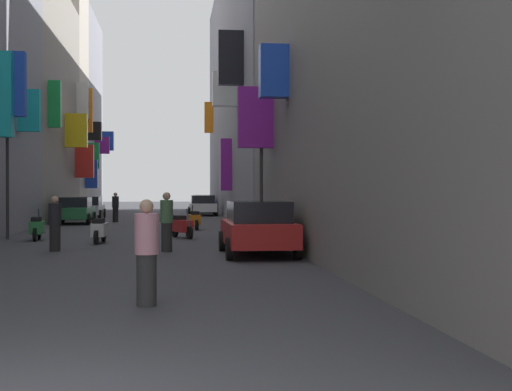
{
  "coord_description": "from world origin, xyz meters",
  "views": [
    {
      "loc": [
        1.54,
        -5.52,
        1.85
      ],
      "look_at": [
        4.56,
        19.61,
        1.62
      ],
      "focal_mm": 48.4,
      "sensor_mm": 36.0,
      "label": 1
    }
  ],
  "objects": [
    {
      "name": "pedestrian_mid_street",
      "position": [
        1.12,
        5.51,
        0.84
      ],
      "size": [
        0.54,
        0.54,
        1.69
      ],
      "color": "#2E2E2E",
      "rests_on": "ground"
    },
    {
      "name": "scooter_white",
      "position": [
        -0.97,
        18.63,
        0.46
      ],
      "size": [
        0.53,
        1.84,
        1.13
      ],
      "color": "silver",
      "rests_on": "ground"
    },
    {
      "name": "ground_plane",
      "position": [
        0.0,
        30.0,
        0.0
      ],
      "size": [
        140.0,
        140.0,
        0.0
      ],
      "primitive_type": "plane",
      "color": "#38383D"
    },
    {
      "name": "building_right_mid_b",
      "position": [
        8.0,
        42.17,
        8.98
      ],
      "size": [
        7.34,
        35.64,
        17.97
      ],
      "color": "gray",
      "rests_on": "ground"
    },
    {
      "name": "building_left_mid_a",
      "position": [
        -7.98,
        37.17,
        7.01
      ],
      "size": [
        7.32,
        13.77,
        14.02
      ],
      "color": "gray",
      "rests_on": "ground"
    },
    {
      "name": "traffic_light_far_corner",
      "position": [
        -4.56,
        20.9,
        3.15
      ],
      "size": [
        0.26,
        0.34,
        4.67
      ],
      "color": "#2D2D2D",
      "rests_on": "ground"
    },
    {
      "name": "parked_car_green",
      "position": [
        -3.71,
        32.47,
        0.75
      ],
      "size": [
        1.88,
        3.9,
        1.43
      ],
      "color": "#236638",
      "rests_on": "ground"
    },
    {
      "name": "pedestrian_near_left",
      "position": [
        -1.97,
        15.58,
        0.82
      ],
      "size": [
        0.49,
        0.49,
        1.65
      ],
      "color": "black",
      "rests_on": "ground"
    },
    {
      "name": "building_left_mid_c",
      "position": [
        -7.99,
        54.73,
        8.26
      ],
      "size": [
        7.39,
        10.53,
        16.52
      ],
      "color": "gray",
      "rests_on": "ground"
    },
    {
      "name": "parked_car_silver",
      "position": [
        -3.82,
        38.77,
        0.73
      ],
      "size": [
        1.95,
        4.11,
        1.39
      ],
      "color": "#B7B7BC",
      "rests_on": "ground"
    },
    {
      "name": "parked_car_blue",
      "position": [
        3.95,
        49.77,
        0.75
      ],
      "size": [
        1.97,
        4.12,
        1.41
      ],
      "color": "navy",
      "rests_on": "ground"
    },
    {
      "name": "pedestrian_crossing",
      "position": [
        1.34,
        15.03,
        0.88
      ],
      "size": [
        0.5,
        0.5,
        1.76
      ],
      "color": "#2B2B2B",
      "rests_on": "ground"
    },
    {
      "name": "traffic_light_near_corner",
      "position": [
        4.61,
        18.45,
        3.01
      ],
      "size": [
        0.26,
        0.34,
        4.43
      ],
      "color": "#2D2D2D",
      "rests_on": "ground"
    },
    {
      "name": "scooter_red",
      "position": [
        1.86,
        20.76,
        0.46
      ],
      "size": [
        0.83,
        1.79,
        1.13
      ],
      "color": "red",
      "rests_on": "ground"
    },
    {
      "name": "parked_car_white",
      "position": [
        3.61,
        43.51,
        0.75
      ],
      "size": [
        2.0,
        4.43,
        1.43
      ],
      "color": "white",
      "rests_on": "ground"
    },
    {
      "name": "parked_car_red",
      "position": [
        3.9,
        13.64,
        0.79
      ],
      "size": [
        1.99,
        4.08,
        1.52
      ],
      "color": "#B21E1E",
      "rests_on": "ground"
    },
    {
      "name": "building_left_mid_b",
      "position": [
        -7.99,
        46.76,
        10.68
      ],
      "size": [
        7.08,
        5.43,
        21.41
      ],
      "color": "#B2A899",
      "rests_on": "ground"
    },
    {
      "name": "scooter_green",
      "position": [
        -3.38,
        20.27,
        0.46
      ],
      "size": [
        0.51,
        1.83,
        1.13
      ],
      "color": "#287F3D",
      "rests_on": "ground"
    },
    {
      "name": "pedestrian_near_right",
      "position": [
        -1.72,
        34.14,
        0.84
      ],
      "size": [
        0.53,
        0.53,
        1.68
      ],
      "color": "black",
      "rests_on": "ground"
    },
    {
      "name": "scooter_orange",
      "position": [
        2.5,
        26.27,
        0.46
      ],
      "size": [
        0.58,
        1.82,
        1.13
      ],
      "color": "orange",
      "rests_on": "ground"
    }
  ]
}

